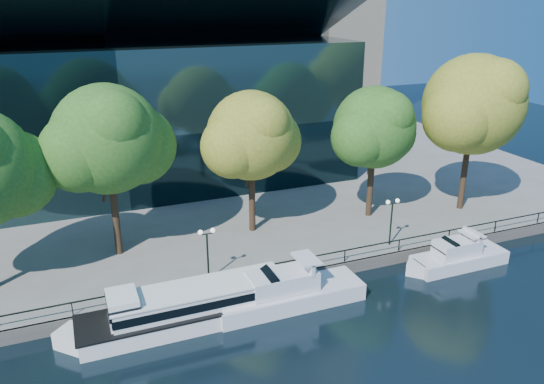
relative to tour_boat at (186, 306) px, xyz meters
name	(u,v)px	position (x,y,z in m)	size (l,w,h in m)	color
ground	(236,322)	(3.02, -1.13, -1.30)	(160.00, 160.00, 0.00)	black
promenade	(146,164)	(3.02, 35.24, -0.80)	(90.00, 67.08, 1.00)	slate
railing	(221,274)	(3.02, 2.12, 0.64)	(88.20, 0.08, 0.99)	black
convention_building	(110,111)	(-0.98, 30.66, 7.20)	(50.00, 24.57, 21.43)	black
tour_boat	(186,306)	(0.00, 0.00, 0.00)	(16.13, 3.60, 3.06)	white
cruiser_near	(283,292)	(6.73, -0.42, -0.24)	(11.82, 3.04, 3.42)	silver
cruiser_far	(456,256)	(21.79, -0.31, -0.37)	(8.98, 2.49, 2.93)	silver
tree_2	(110,141)	(-2.92, 10.09, 8.96)	(10.35, 8.48, 13.58)	black
tree_3	(253,137)	(8.54, 10.34, 8.10)	(9.35, 7.66, 12.31)	black
tree_4	(376,129)	(19.86, 9.44, 7.98)	(9.20, 7.54, 12.13)	black
tree_5	(475,107)	(29.10, 7.62, 9.65)	(11.46, 9.40, 14.73)	black
lamp_1	(207,242)	(2.44, 3.37, 2.68)	(1.26, 0.36, 4.03)	black
lamp_2	(392,211)	(17.96, 3.37, 2.68)	(1.26, 0.36, 4.03)	black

